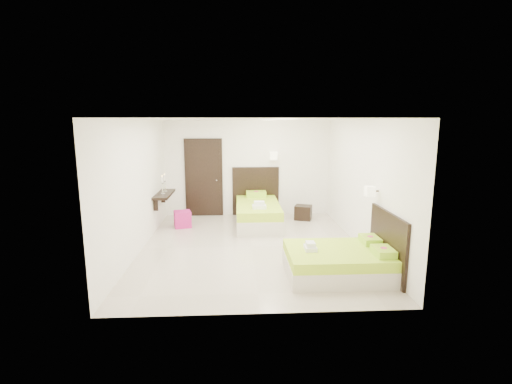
{
  "coord_description": "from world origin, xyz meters",
  "views": [
    {
      "loc": [
        -0.3,
        -7.35,
        2.55
      ],
      "look_at": [
        0.1,
        0.3,
        1.1
      ],
      "focal_mm": 26.0,
      "sensor_mm": 36.0,
      "label": 1
    }
  ],
  "objects_px": {
    "bed_double": "(342,260)",
    "ottoman": "(183,219)",
    "bed_single": "(258,212)",
    "nightstand": "(303,212)"
  },
  "relations": [
    {
      "from": "bed_single",
      "to": "ottoman",
      "type": "distance_m",
      "value": 1.88
    },
    {
      "from": "bed_double",
      "to": "ottoman",
      "type": "relative_size",
      "value": 4.38
    },
    {
      "from": "bed_single",
      "to": "bed_double",
      "type": "bearing_deg",
      "value": -69.21
    },
    {
      "from": "bed_single",
      "to": "ottoman",
      "type": "height_order",
      "value": "bed_single"
    },
    {
      "from": "bed_single",
      "to": "ottoman",
      "type": "relative_size",
      "value": 5.42
    },
    {
      "from": "bed_single",
      "to": "bed_double",
      "type": "height_order",
      "value": "bed_single"
    },
    {
      "from": "bed_single",
      "to": "nightstand",
      "type": "xyz_separation_m",
      "value": [
        1.23,
        0.36,
        -0.13
      ]
    },
    {
      "from": "bed_double",
      "to": "ottoman",
      "type": "distance_m",
      "value": 4.39
    },
    {
      "from": "bed_double",
      "to": "nightstand",
      "type": "relative_size",
      "value": 4.06
    },
    {
      "from": "bed_single",
      "to": "bed_double",
      "type": "distance_m",
      "value": 3.51
    }
  ]
}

